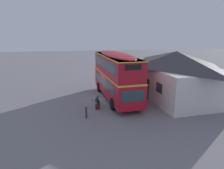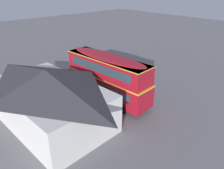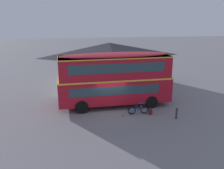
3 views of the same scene
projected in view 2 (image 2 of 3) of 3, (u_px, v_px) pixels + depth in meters
The scene contains 7 objects.
ground_plane at pixel (118, 96), 23.59m from camera, with size 120.00×120.00×0.00m, color slate.
double_decker_bus at pixel (107, 75), 22.11m from camera, with size 10.01×3.16×4.79m.
touring_bicycle at pixel (112, 84), 25.45m from camera, with size 1.75×0.47×1.04m.
backpack_on_ground at pixel (107, 82), 26.32m from camera, with size 0.31×0.36×0.54m.
water_bottle_green_metal at pixel (122, 89), 24.95m from camera, with size 0.08×0.08×0.24m.
pub_building at pixel (49, 96), 18.40m from camera, with size 11.76×7.49×4.87m.
kerb_bollard at pixel (105, 74), 28.10m from camera, with size 0.16×0.16×0.97m.
Camera 2 is at (-14.88, 14.49, 11.27)m, focal length 34.77 mm.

